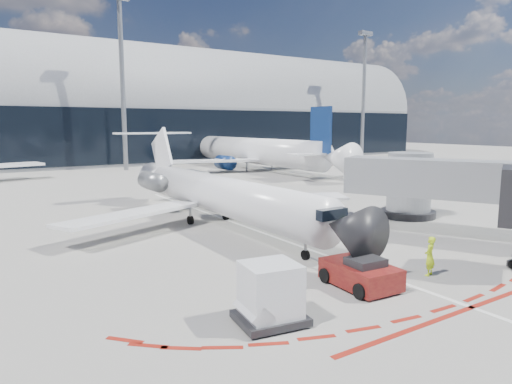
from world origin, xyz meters
TOP-DOWN VIEW (x-y plane):
  - ground at (0.00, 0.00)m, footprint 260.00×260.00m
  - apron_centerline at (0.00, 2.00)m, footprint 0.25×40.00m
  - apron_stop_bar at (0.00, -11.50)m, footprint 14.00×0.25m
  - terminal_building at (0.00, 64.97)m, footprint 150.00×24.15m
  - jet_bridge at (9.79, -3.01)m, footprint 10.03×15.20m
  - light_mast_centre at (5.00, 48.00)m, footprint 0.70×0.70m
  - light_mast_east at (55.00, 48.00)m, footprint 0.70×0.70m
  - regional_jet at (-1.41, 6.37)m, footprint 21.54×26.56m
  - pushback_tug at (-1.90, -7.60)m, footprint 2.38×5.20m
  - ramp_worker at (1.83, -8.24)m, footprint 0.77×0.63m
  - uld_container at (-7.19, -8.53)m, footprint 2.55×2.26m
  - bg_airliner_1 at (21.79, 37.58)m, footprint 35.01×37.07m

SIDE VIEW (x-z plane):
  - ground at x=0.00m, z-range 0.00..0.00m
  - apron_centerline at x=0.00m, z-range 0.00..0.01m
  - apron_stop_bar at x=0.00m, z-range 0.00..0.01m
  - pushback_tug at x=-1.90m, z-range -0.08..1.26m
  - ramp_worker at x=1.83m, z-range 0.00..1.82m
  - uld_container at x=-7.19m, z-range -0.01..2.14m
  - regional_jet at x=-1.41m, z-range -1.10..5.55m
  - jet_bridge at x=9.79m, z-range 0.56..5.46m
  - bg_airliner_1 at x=21.79m, z-range 0.00..11.33m
  - terminal_building at x=0.00m, z-range -3.48..20.52m
  - light_mast_centre at x=5.00m, z-range 0.00..25.00m
  - light_mast_east at x=55.00m, z-range 0.00..25.00m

